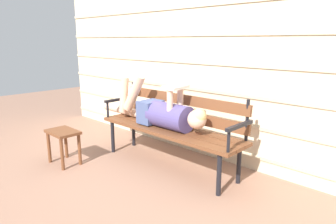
% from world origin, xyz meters
% --- Properties ---
extents(ground_plane, '(12.00, 12.00, 0.00)m').
position_xyz_m(ground_plane, '(0.00, 0.00, 0.00)').
color(ground_plane, '#936B56').
extents(house_siding, '(5.47, 0.08, 2.22)m').
position_xyz_m(house_siding, '(0.00, 0.74, 1.11)').
color(house_siding, beige).
rests_on(house_siding, ground).
extents(park_bench, '(1.79, 0.44, 0.83)m').
position_xyz_m(park_bench, '(-0.00, 0.23, 0.48)').
color(park_bench, brown).
rests_on(park_bench, ground).
extents(reclining_person, '(1.71, 0.28, 0.58)m').
position_xyz_m(reclining_person, '(-0.12, 0.17, 0.60)').
color(reclining_person, '#514784').
extents(footstool, '(0.38, 0.26, 0.39)m').
position_xyz_m(footstool, '(-0.88, -0.60, 0.30)').
color(footstool, brown).
rests_on(footstool, ground).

